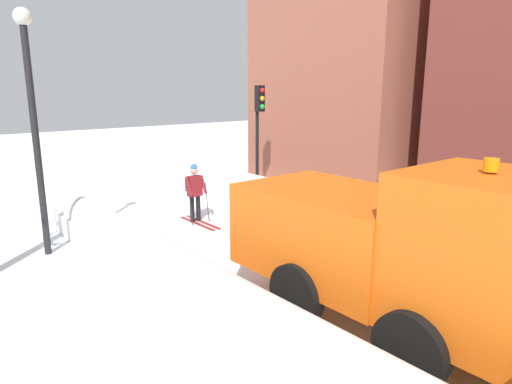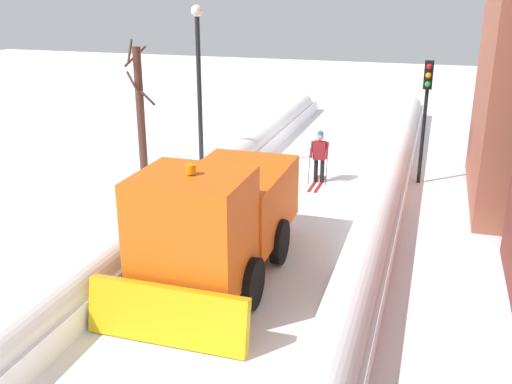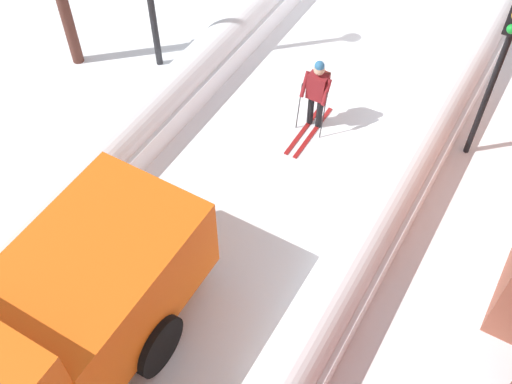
{
  "view_description": "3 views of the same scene",
  "coord_description": "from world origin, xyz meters",
  "px_view_note": "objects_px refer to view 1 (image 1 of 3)",
  "views": [
    {
      "loc": [
        6.77,
        15.41,
        4.02
      ],
      "look_at": [
        -0.32,
        6.89,
        1.46
      ],
      "focal_mm": 31.43,
      "sensor_mm": 36.0,
      "label": 1
    },
    {
      "loc": [
        -3.92,
        22.87,
        6.39
      ],
      "look_at": [
        0.67,
        8.09,
        0.92
      ],
      "focal_mm": 41.15,
      "sensor_mm": 36.0,
      "label": 2
    },
    {
      "loc": [
        -4.28,
        13.43,
        10.06
      ],
      "look_at": [
        -0.79,
        7.43,
        1.52
      ],
      "focal_mm": 43.63,
      "sensor_mm": 36.0,
      "label": 3
    }
  ],
  "objects_px": {
    "traffic_light_pole": "(259,121)",
    "skier": "(195,190)",
    "plow_truck": "(394,246)",
    "street_lamp": "(32,107)"
  },
  "relations": [
    {
      "from": "plow_truck",
      "to": "traffic_light_pole",
      "type": "bearing_deg",
      "value": -116.21
    },
    {
      "from": "traffic_light_pole",
      "to": "street_lamp",
      "type": "distance_m",
      "value": 7.68
    },
    {
      "from": "plow_truck",
      "to": "skier",
      "type": "distance_m",
      "value": 7.57
    },
    {
      "from": "plow_truck",
      "to": "street_lamp",
      "type": "xyz_separation_m",
      "value": [
        3.49,
        -7.5,
        2.14
      ]
    },
    {
      "from": "skier",
      "to": "street_lamp",
      "type": "height_order",
      "value": "street_lamp"
    },
    {
      "from": "plow_truck",
      "to": "street_lamp",
      "type": "distance_m",
      "value": 8.55
    },
    {
      "from": "plow_truck",
      "to": "skier",
      "type": "xyz_separation_m",
      "value": [
        -0.83,
        -7.51,
        -0.48
      ]
    },
    {
      "from": "traffic_light_pole",
      "to": "skier",
      "type": "bearing_deg",
      "value": 14.26
    },
    {
      "from": "street_lamp",
      "to": "plow_truck",
      "type": "bearing_deg",
      "value": 114.94
    },
    {
      "from": "street_lamp",
      "to": "skier",
      "type": "bearing_deg",
      "value": -179.85
    }
  ]
}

